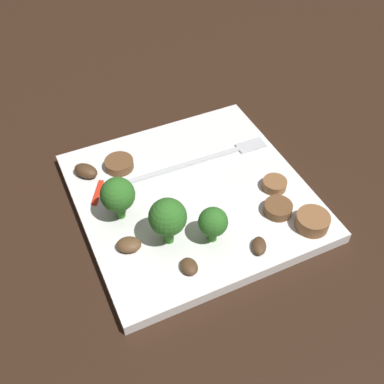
{
  "coord_description": "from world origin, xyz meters",
  "views": [
    {
      "loc": [
        -0.15,
        -0.33,
        0.4
      ],
      "look_at": [
        0.0,
        0.0,
        0.01
      ],
      "focal_mm": 43.56,
      "sensor_mm": 36.0,
      "label": 1
    }
  ],
  "objects": [
    {
      "name": "mushroom_2",
      "position": [
        -0.09,
        -0.04,
        0.02
      ],
      "size": [
        0.03,
        0.03,
        0.01
      ],
      "primitive_type": "ellipsoid",
      "rotation": [
        0.0,
        0.0,
        5.88
      ],
      "color": "brown",
      "rests_on": "plate"
    },
    {
      "name": "pepper_strip_3",
      "position": [
        -0.1,
        0.04,
        0.02
      ],
      "size": [
        0.02,
        0.03,
        0.0
      ],
      "primitive_type": "cube",
      "rotation": [
        0.0,
        0.0,
        4.18
      ],
      "color": "red",
      "rests_on": "plate"
    },
    {
      "name": "sausage_slice_3",
      "position": [
        0.07,
        -0.07,
        0.02
      ],
      "size": [
        0.03,
        0.03,
        0.01
      ],
      "primitive_type": "cylinder",
      "rotation": [
        0.0,
        0.0,
        0.0
      ],
      "color": "brown",
      "rests_on": "plate"
    },
    {
      "name": "sausage_slice_1",
      "position": [
        0.09,
        -0.03,
        0.02
      ],
      "size": [
        0.03,
        0.03,
        0.01
      ],
      "primitive_type": "cylinder",
      "rotation": [
        0.0,
        0.0,
        0.16
      ],
      "color": "brown",
      "rests_on": "plate"
    },
    {
      "name": "mushroom_1",
      "position": [
        -0.1,
        0.08,
        0.02
      ],
      "size": [
        0.03,
        0.04,
        0.01
      ],
      "primitive_type": "ellipsoid",
      "rotation": [
        0.0,
        0.0,
        2.22
      ],
      "color": "#4C331E",
      "rests_on": "plate"
    },
    {
      "name": "broccoli_floret_1",
      "position": [
        -0.05,
        -0.05,
        0.05
      ],
      "size": [
        0.04,
        0.04,
        0.06
      ],
      "color": "#347525",
      "rests_on": "plate"
    },
    {
      "name": "mushroom_4",
      "position": [
        -0.05,
        -0.09,
        0.02
      ],
      "size": [
        0.02,
        0.02,
        0.01
      ],
      "primitive_type": "ellipsoid",
      "rotation": [
        0.0,
        0.0,
        1.61
      ],
      "color": "#4C331E",
      "rests_on": "plate"
    },
    {
      "name": "broccoli_floret_0",
      "position": [
        -0.08,
        0.0,
        0.05
      ],
      "size": [
        0.04,
        0.04,
        0.05
      ],
      "color": "#347525",
      "rests_on": "plate"
    },
    {
      "name": "ground_plane",
      "position": [
        0.0,
        0.0,
        0.0
      ],
      "size": [
        1.4,
        1.4,
        0.0
      ],
      "primitive_type": "plane",
      "color": "black"
    },
    {
      "name": "sausage_slice_0",
      "position": [
        0.09,
        -0.1,
        0.02
      ],
      "size": [
        0.04,
        0.04,
        0.02
      ],
      "primitive_type": "cylinder",
      "rotation": [
        0.0,
        0.0,
        1.34
      ],
      "color": "brown",
      "rests_on": "plate"
    },
    {
      "name": "plate",
      "position": [
        0.0,
        0.0,
        0.01
      ],
      "size": [
        0.25,
        0.25,
        0.01
      ],
      "primitive_type": "cube",
      "color": "white",
      "rests_on": "ground_plane"
    },
    {
      "name": "mushroom_0",
      "position": [
        0.03,
        -0.1,
        0.02
      ],
      "size": [
        0.02,
        0.03,
        0.01
      ],
      "primitive_type": "ellipsoid",
      "rotation": [
        0.0,
        0.0,
        4.21
      ],
      "color": "#4C331E",
      "rests_on": "plate"
    },
    {
      "name": "fork",
      "position": [
        0.04,
        0.04,
        0.02
      ],
      "size": [
        0.18,
        0.02,
        0.0
      ],
      "rotation": [
        0.0,
        0.0,
        -0.02
      ],
      "color": "silver",
      "rests_on": "plate"
    },
    {
      "name": "broccoli_floret_2",
      "position": [
        -0.01,
        -0.07,
        0.04
      ],
      "size": [
        0.03,
        0.03,
        0.04
      ],
      "color": "#347525",
      "rests_on": "plate"
    },
    {
      "name": "sausage_slice_2",
      "position": [
        -0.06,
        0.07,
        0.02
      ],
      "size": [
        0.04,
        0.04,
        0.01
      ],
      "primitive_type": "cylinder",
      "rotation": [
        0.0,
        0.0,
        1.6
      ],
      "color": "brown",
      "rests_on": "plate"
    }
  ]
}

